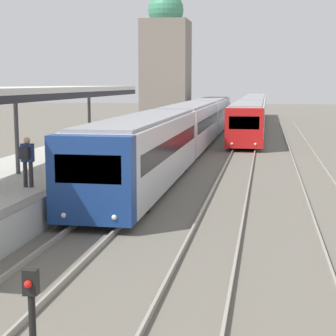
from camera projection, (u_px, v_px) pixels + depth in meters
The scene contains 6 objects.
platform_canopy at pixel (16, 91), 20.89m from camera, with size 4.00×22.20×3.26m.
person_on_platform at pixel (27, 158), 18.40m from camera, with size 0.40×0.40×1.66m.
train_near at pixel (190, 124), 37.75m from camera, with size 2.60×44.04×3.04m.
train_far at pixel (253, 111), 57.37m from camera, with size 2.51×44.03×2.98m.
signal_post_near at pixel (32, 321), 7.73m from camera, with size 0.20×0.21×1.93m.
distant_domed_building at pixel (166, 65), 53.92m from camera, with size 4.42×4.42×13.00m.
Camera 1 is at (5.05, -3.18, 4.43)m, focal length 60.00 mm.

